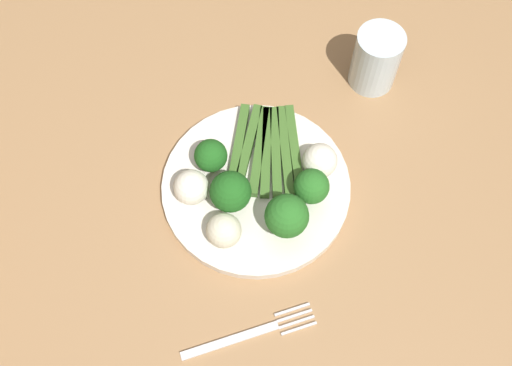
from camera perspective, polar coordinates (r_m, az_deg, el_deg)
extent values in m
cube|color=tan|center=(1.53, 0.18, -11.95)|extent=(6.00, 6.00, 0.02)
cube|color=#9E754C|center=(0.84, 0.32, 0.16)|extent=(1.29, 0.85, 0.04)
cylinder|color=#9E754C|center=(1.51, -14.64, 13.81)|extent=(0.07, 0.07, 0.70)
cylinder|color=#9E754C|center=(1.52, 14.12, 14.23)|extent=(0.07, 0.07, 0.70)
cylinder|color=olive|center=(1.41, -21.48, -7.30)|extent=(0.04, 0.04, 0.45)
cylinder|color=silver|center=(0.80, 0.00, -0.39)|extent=(0.25, 0.25, 0.01)
cube|color=#3D6626|center=(0.81, -1.68, 3.29)|extent=(0.13, 0.03, 0.01)
cube|color=#3D6626|center=(0.81, -0.78, 3.30)|extent=(0.13, 0.04, 0.01)
cube|color=#3D6626|center=(0.81, 0.07, 3.06)|extent=(0.13, 0.03, 0.01)
cube|color=#3D6626|center=(0.81, 0.96, 2.97)|extent=(0.13, 0.02, 0.01)
cube|color=#3D6626|center=(0.81, 1.85, 2.98)|extent=(0.13, 0.01, 0.01)
cube|color=#3D6626|center=(0.81, 2.73, 3.08)|extent=(0.13, 0.02, 0.01)
cube|color=#3D6626|center=(0.81, 3.61, 3.17)|extent=(0.13, 0.02, 0.01)
cylinder|color=#4C7F2B|center=(0.78, -2.32, -1.72)|extent=(0.02, 0.02, 0.02)
sphere|color=#1E5B1C|center=(0.75, -2.40, -0.82)|extent=(0.05, 0.05, 0.05)
cylinder|color=#4C7F2B|center=(0.80, -4.14, 1.77)|extent=(0.02, 0.02, 0.02)
sphere|color=#1E5B1C|center=(0.78, -4.25, 2.57)|extent=(0.04, 0.04, 0.04)
cylinder|color=#568E33|center=(0.76, 2.79, -3.97)|extent=(0.02, 0.02, 0.02)
sphere|color=#286B23|center=(0.74, 2.90, -3.09)|extent=(0.05, 0.05, 0.05)
cylinder|color=#568E33|center=(0.78, 5.07, -1.10)|extent=(0.02, 0.02, 0.02)
sphere|color=#286B23|center=(0.76, 5.22, -0.32)|extent=(0.05, 0.05, 0.05)
sphere|color=white|center=(0.77, -6.08, -0.40)|extent=(0.05, 0.05, 0.05)
sphere|color=beige|center=(0.75, -3.03, -4.47)|extent=(0.04, 0.04, 0.04)
sphere|color=white|center=(0.79, 5.99, 2.02)|extent=(0.05, 0.05, 0.05)
cube|color=silver|center=(0.74, -2.45, -14.52)|extent=(0.04, 0.12, 0.00)
cube|color=silver|center=(0.75, 4.04, -13.43)|extent=(0.02, 0.04, 0.00)
cube|color=silver|center=(0.75, 3.82, -12.87)|extent=(0.02, 0.04, 0.00)
cube|color=silver|center=(0.75, 3.61, -12.31)|extent=(0.02, 0.04, 0.00)
cube|color=silver|center=(0.75, 3.40, -11.75)|extent=(0.02, 0.04, 0.00)
cylinder|color=silver|center=(0.88, 11.16, 11.29)|extent=(0.07, 0.07, 0.09)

